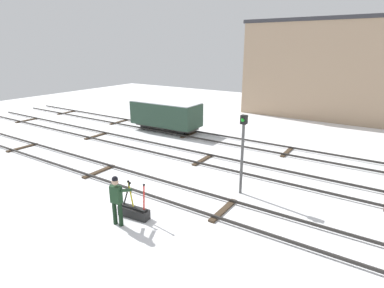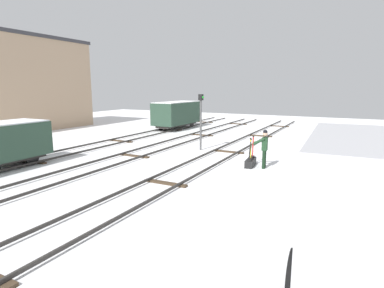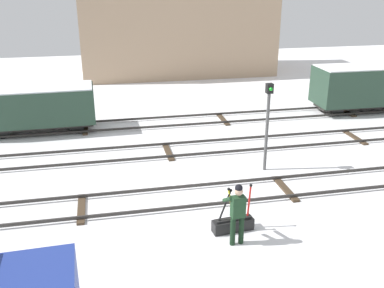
{
  "view_description": "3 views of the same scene",
  "coord_description": "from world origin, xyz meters",
  "px_view_note": "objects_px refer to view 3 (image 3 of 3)",
  "views": [
    {
      "loc": [
        8.25,
        -9.43,
        6.03
      ],
      "look_at": [
        0.32,
        2.69,
        1.44
      ],
      "focal_mm": 28.75,
      "sensor_mm": 36.0,
      "label": 1
    },
    {
      "loc": [
        -13.81,
        -6.55,
        3.85
      ],
      "look_at": [
        1.12,
        1.19,
        0.79
      ],
      "focal_mm": 29.31,
      "sensor_mm": 36.0,
      "label": 2
    },
    {
      "loc": [
        -2.59,
        -13.03,
        7.13
      ],
      "look_at": [
        0.43,
        1.34,
        1.47
      ],
      "focal_mm": 41.24,
      "sensor_mm": 36.0,
      "label": 3
    }
  ],
  "objects_px": {
    "switch_lever_frame": "(233,223)",
    "signal_post": "(268,118)",
    "rail_worker": "(237,210)",
    "freight_car_far_end": "(39,106)",
    "freight_car_near_switch": "(365,86)"
  },
  "relations": [
    {
      "from": "freight_car_near_switch",
      "to": "switch_lever_frame",
      "type": "bearing_deg",
      "value": -134.77
    },
    {
      "from": "switch_lever_frame",
      "to": "freight_car_far_end",
      "type": "height_order",
      "value": "freight_car_far_end"
    },
    {
      "from": "rail_worker",
      "to": "signal_post",
      "type": "xyz_separation_m",
      "value": [
        2.58,
        4.62,
        1.06
      ]
    },
    {
      "from": "switch_lever_frame",
      "to": "signal_post",
      "type": "relative_size",
      "value": 0.42
    },
    {
      "from": "rail_worker",
      "to": "switch_lever_frame",
      "type": "bearing_deg",
      "value": 75.33
    },
    {
      "from": "freight_car_far_end",
      "to": "switch_lever_frame",
      "type": "bearing_deg",
      "value": -59.05
    },
    {
      "from": "signal_post",
      "to": "freight_car_near_switch",
      "type": "distance_m",
      "value": 10.39
    },
    {
      "from": "rail_worker",
      "to": "freight_car_near_switch",
      "type": "xyz_separation_m",
      "value": [
        10.72,
        11.03,
        0.38
      ]
    },
    {
      "from": "signal_post",
      "to": "freight_car_near_switch",
      "type": "bearing_deg",
      "value": 38.21
    },
    {
      "from": "freight_car_far_end",
      "to": "freight_car_near_switch",
      "type": "bearing_deg",
      "value": -1.18
    },
    {
      "from": "signal_post",
      "to": "switch_lever_frame",
      "type": "bearing_deg",
      "value": -122.11
    },
    {
      "from": "rail_worker",
      "to": "freight_car_far_end",
      "type": "xyz_separation_m",
      "value": [
        -6.41,
        11.03,
        0.22
      ]
    },
    {
      "from": "switch_lever_frame",
      "to": "signal_post",
      "type": "xyz_separation_m",
      "value": [
        2.48,
        3.95,
        1.88
      ]
    },
    {
      "from": "rail_worker",
      "to": "freight_car_far_end",
      "type": "distance_m",
      "value": 12.75
    },
    {
      "from": "rail_worker",
      "to": "freight_car_far_end",
      "type": "bearing_deg",
      "value": 114.16
    }
  ]
}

